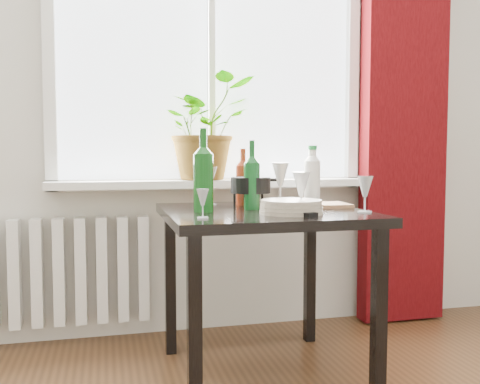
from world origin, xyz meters
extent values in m
cube|color=white|center=(0.00, 2.22, 1.60)|extent=(1.72, 0.08, 1.62)
cube|color=white|center=(0.00, 2.15, 0.82)|extent=(1.72, 0.20, 0.04)
cube|color=#390507|center=(1.12, 2.12, 1.30)|extent=(0.50, 0.12, 2.56)
cube|color=white|center=(-0.75, 2.18, 0.38)|extent=(0.80, 0.10, 0.55)
cube|color=black|center=(0.10, 1.55, 0.72)|extent=(0.85, 0.85, 0.04)
cube|color=black|center=(-0.27, 1.19, 0.35)|extent=(0.05, 0.05, 0.70)
cube|color=black|center=(-0.27, 1.92, 0.35)|extent=(0.05, 0.05, 0.70)
cube|color=black|center=(0.46, 1.19, 0.35)|extent=(0.05, 0.05, 0.70)
cube|color=black|center=(0.46, 1.92, 0.35)|extent=(0.05, 0.05, 0.70)
imported|color=#437B20|center=(-0.05, 2.17, 1.12)|extent=(0.64, 0.61, 0.56)
cylinder|color=#BBB09B|center=(0.17, 1.37, 0.77)|extent=(0.32, 0.32, 0.06)
cube|color=black|center=(0.17, 1.30, 0.75)|extent=(0.11, 0.17, 0.02)
cube|color=#9B6C46|center=(0.37, 1.61, 0.75)|extent=(0.31, 0.21, 0.02)
camera|label=1|loc=(-0.57, -0.67, 0.98)|focal=40.00mm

